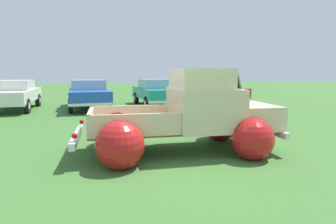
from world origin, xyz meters
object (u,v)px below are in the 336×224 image
vintage_pickup_truck (193,119)px  spectator_0 (181,84)px  show_car_1 (89,93)px  show_car_0 (14,94)px  show_car_3 (215,90)px  show_car_2 (156,91)px

vintage_pickup_truck → spectator_0: vintage_pickup_truck is taller
vintage_pickup_truck → show_car_1: (-2.59, 8.62, 0.03)m
show_car_0 → show_car_3: size_ratio=0.93×
show_car_1 → show_car_3: bearing=90.9°
vintage_pickup_truck → show_car_2: (0.89, 8.83, 0.03)m
vintage_pickup_truck → show_car_0: size_ratio=1.07×
show_car_3 → vintage_pickup_truck: bearing=-28.0°
vintage_pickup_truck → show_car_1: bearing=108.7°
show_car_0 → show_car_1: (3.47, -0.26, 0.00)m
show_car_1 → show_car_3: same height
vintage_pickup_truck → show_car_1: vintage_pickup_truck is taller
show_car_1 → show_car_3: 7.11m
spectator_0 → show_car_1: bearing=0.7°
show_car_0 → vintage_pickup_truck: bearing=33.3°
show_car_1 → show_car_3: (7.08, 0.60, -0.00)m
show_car_2 → show_car_1: bearing=-89.6°
vintage_pickup_truck → spectator_0: bearing=77.0°
show_car_1 → spectator_0: bearing=109.5°
show_car_0 → show_car_2: size_ratio=0.96×
show_car_1 → show_car_2: size_ratio=1.04×
show_car_2 → spectator_0: spectator_0 is taller
vintage_pickup_truck → spectator_0: size_ratio=2.55×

